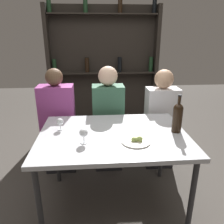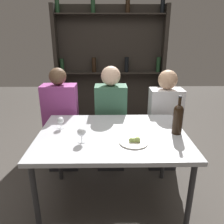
{
  "view_description": "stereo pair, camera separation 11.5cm",
  "coord_description": "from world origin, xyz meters",
  "px_view_note": "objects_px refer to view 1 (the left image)",
  "views": [
    {
      "loc": [
        -0.14,
        -1.71,
        1.58
      ],
      "look_at": [
        0.0,
        0.14,
        0.91
      ],
      "focal_mm": 35.0,
      "sensor_mm": 36.0,
      "label": 1
    },
    {
      "loc": [
        -0.03,
        -1.72,
        1.58
      ],
      "look_at": [
        0.0,
        0.14,
        0.91
      ],
      "focal_mm": 35.0,
      "sensor_mm": 36.0,
      "label": 2
    }
  ],
  "objects_px": {
    "wine_bottle": "(178,116)",
    "wine_glass_1": "(60,122)",
    "seated_person_left": "(58,125)",
    "food_plate_0": "(136,141)",
    "seated_person_right": "(160,122)",
    "seated_person_center": "(108,122)",
    "wine_glass_0": "(84,133)"
  },
  "relations": [
    {
      "from": "wine_glass_0",
      "to": "seated_person_center",
      "type": "relative_size",
      "value": 0.1
    },
    {
      "from": "wine_glass_1",
      "to": "seated_person_center",
      "type": "xyz_separation_m",
      "value": [
        0.46,
        0.51,
        -0.23
      ]
    },
    {
      "from": "wine_bottle",
      "to": "wine_glass_1",
      "type": "height_order",
      "value": "wine_bottle"
    },
    {
      "from": "wine_glass_1",
      "to": "seated_person_center",
      "type": "height_order",
      "value": "seated_person_center"
    },
    {
      "from": "seated_person_center",
      "to": "seated_person_right",
      "type": "height_order",
      "value": "seated_person_center"
    },
    {
      "from": "food_plate_0",
      "to": "seated_person_right",
      "type": "height_order",
      "value": "seated_person_right"
    },
    {
      "from": "seated_person_left",
      "to": "seated_person_center",
      "type": "xyz_separation_m",
      "value": [
        0.58,
        0.0,
        0.02
      ]
    },
    {
      "from": "seated_person_center",
      "to": "wine_glass_0",
      "type": "bearing_deg",
      "value": -106.88
    },
    {
      "from": "food_plate_0",
      "to": "seated_person_left",
      "type": "xyz_separation_m",
      "value": [
        -0.75,
        0.81,
        -0.19
      ]
    },
    {
      "from": "seated_person_left",
      "to": "seated_person_center",
      "type": "bearing_deg",
      "value": 0.0
    },
    {
      "from": "wine_glass_1",
      "to": "food_plate_0",
      "type": "relative_size",
      "value": 0.45
    },
    {
      "from": "food_plate_0",
      "to": "seated_person_right",
      "type": "xyz_separation_m",
      "value": [
        0.45,
        0.81,
        -0.19
      ]
    },
    {
      "from": "wine_glass_1",
      "to": "seated_person_left",
      "type": "height_order",
      "value": "seated_person_left"
    },
    {
      "from": "seated_person_right",
      "to": "seated_person_left",
      "type": "bearing_deg",
      "value": 180.0
    },
    {
      "from": "seated_person_center",
      "to": "wine_bottle",
      "type": "bearing_deg",
      "value": -48.53
    },
    {
      "from": "seated_person_left",
      "to": "seated_person_right",
      "type": "xyz_separation_m",
      "value": [
        1.2,
        0.0,
        -0.0
      ]
    },
    {
      "from": "wine_bottle",
      "to": "wine_glass_0",
      "type": "relative_size",
      "value": 2.75
    },
    {
      "from": "wine_bottle",
      "to": "food_plate_0",
      "type": "distance_m",
      "value": 0.45
    },
    {
      "from": "wine_bottle",
      "to": "seated_person_right",
      "type": "relative_size",
      "value": 0.28
    },
    {
      "from": "food_plate_0",
      "to": "seated_person_right",
      "type": "distance_m",
      "value": 0.95
    },
    {
      "from": "wine_glass_1",
      "to": "seated_person_center",
      "type": "relative_size",
      "value": 0.08
    },
    {
      "from": "wine_glass_0",
      "to": "seated_person_left",
      "type": "bearing_deg",
      "value": 113.0
    },
    {
      "from": "wine_bottle",
      "to": "wine_glass_1",
      "type": "xyz_separation_m",
      "value": [
        -1.03,
        0.13,
        -0.07
      ]
    },
    {
      "from": "seated_person_left",
      "to": "seated_person_right",
      "type": "bearing_deg",
      "value": 0.0
    },
    {
      "from": "seated_person_left",
      "to": "food_plate_0",
      "type": "bearing_deg",
      "value": -47.19
    },
    {
      "from": "seated_person_right",
      "to": "food_plate_0",
      "type": "bearing_deg",
      "value": -118.98
    },
    {
      "from": "seated_person_right",
      "to": "seated_person_center",
      "type": "bearing_deg",
      "value": 180.0
    },
    {
      "from": "wine_glass_0",
      "to": "seated_person_right",
      "type": "bearing_deg",
      "value": 42.38
    },
    {
      "from": "wine_bottle",
      "to": "seated_person_right",
      "type": "bearing_deg",
      "value": 84.53
    },
    {
      "from": "wine_bottle",
      "to": "wine_glass_0",
      "type": "distance_m",
      "value": 0.82
    },
    {
      "from": "seated_person_center",
      "to": "seated_person_left",
      "type": "bearing_deg",
      "value": 180.0
    },
    {
      "from": "wine_glass_1",
      "to": "wine_glass_0",
      "type": "bearing_deg",
      "value": -51.14
    }
  ]
}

